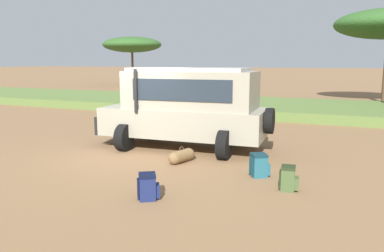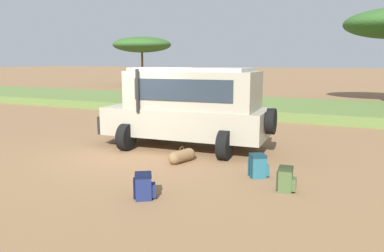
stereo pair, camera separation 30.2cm
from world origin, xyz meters
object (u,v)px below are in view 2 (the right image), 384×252
at_px(backpack_beside_front_wheel, 144,186).
at_px(duffel_bag_low_black_case, 182,156).
at_px(safari_vehicle, 189,106).
at_px(acacia_tree_far_left, 142,45).
at_px(backpack_near_rear_wheel, 286,180).
at_px(backpack_cluster_center, 258,166).

distance_m(backpack_beside_front_wheel, duffel_bag_low_black_case, 2.75).
height_order(safari_vehicle, backpack_beside_front_wheel, safari_vehicle).
bearing_deg(acacia_tree_far_left, backpack_near_rear_wheel, -52.72).
xyz_separation_m(backpack_beside_front_wheel, backpack_cluster_center, (1.62, 2.29, 0.01)).
bearing_deg(backpack_cluster_center, safari_vehicle, 143.88).
height_order(backpack_cluster_center, backpack_near_rear_wheel, backpack_cluster_center).
bearing_deg(safari_vehicle, backpack_cluster_center, -36.12).
bearing_deg(backpack_near_rear_wheel, backpack_cluster_center, 137.91).
xyz_separation_m(safari_vehicle, backpack_beside_front_wheel, (1.10, -4.27, -1.05)).
bearing_deg(safari_vehicle, acacia_tree_far_left, 125.24).
relative_size(duffel_bag_low_black_case, acacia_tree_far_left, 0.13).
distance_m(safari_vehicle, acacia_tree_far_left, 32.67).
relative_size(backpack_cluster_center, acacia_tree_far_left, 0.08).
bearing_deg(backpack_near_rear_wheel, safari_vehicle, 142.46).
bearing_deg(backpack_near_rear_wheel, acacia_tree_far_left, 127.28).
bearing_deg(backpack_near_rear_wheel, duffel_bag_low_black_case, 159.38).
relative_size(safari_vehicle, backpack_beside_front_wheel, 10.70).
height_order(duffel_bag_low_black_case, acacia_tree_far_left, acacia_tree_far_left).
xyz_separation_m(duffel_bag_low_black_case, acacia_tree_far_left, (-19.31, 28.13, 4.34)).
distance_m(duffel_bag_low_black_case, acacia_tree_far_left, 34.40).
height_order(backpack_near_rear_wheel, duffel_bag_low_black_case, backpack_near_rear_wheel).
height_order(backpack_beside_front_wheel, backpack_near_rear_wheel, backpack_near_rear_wheel).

